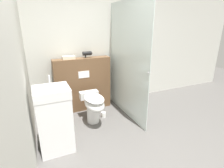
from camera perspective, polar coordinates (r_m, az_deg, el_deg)
The scene contains 10 objects.
ground_plane at distance 2.56m, azimuth 11.61°, elevation -24.47°, with size 12.00×12.00×0.00m, color #565451.
wall_back at distance 3.83m, azimuth -6.16°, elevation 11.29°, with size 8.00×0.06×2.50m.
wall_side_left at distance 1.56m, azimuth -29.37°, elevation -1.96°, with size 0.06×8.00×2.50m.
partition_panel at distance 3.72m, azimuth -9.44°, elevation -0.11°, with size 1.15×0.23×1.11m.
shower_glass at distance 3.33m, azimuth 4.95°, elevation 7.27°, with size 0.04×1.47×2.16m.
toilet at distance 3.21m, azimuth -6.13°, elevation -6.78°, with size 0.35×0.68×0.54m.
sink_vanity at distance 2.63m, azimuth -18.22°, elevation -10.95°, with size 0.46×0.42×1.10m.
hair_drier at distance 3.60m, azimuth -8.02°, elevation 9.85°, with size 0.21×0.08×0.13m.
folded_towel at distance 3.53m, azimuth -14.02°, elevation 8.40°, with size 0.24×0.14×0.06m.
spare_toilet_roll at distance 3.51m, azimuth -2.79°, elevation -9.97°, with size 0.09×0.09×0.11m.
Camera 1 is at (-1.17, -1.47, 1.74)m, focal length 28.00 mm.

